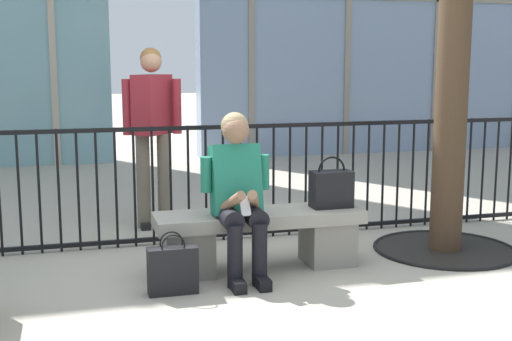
{
  "coord_description": "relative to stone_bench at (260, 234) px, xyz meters",
  "views": [
    {
      "loc": [
        -1.38,
        -4.77,
        1.57
      ],
      "look_at": [
        0.0,
        0.1,
        0.75
      ],
      "focal_mm": 46.85,
      "sensor_mm": 36.0,
      "label": 1
    }
  ],
  "objects": [
    {
      "name": "seated_person_with_phone",
      "position": [
        -0.2,
        -0.13,
        0.38
      ],
      "size": [
        0.52,
        0.66,
        1.21
      ],
      "color": "black",
      "rests_on": "ground"
    },
    {
      "name": "shopping_bag",
      "position": [
        -0.73,
        -0.39,
        -0.1
      ],
      "size": [
        0.34,
        0.13,
        0.43
      ],
      "color": "black",
      "rests_on": "ground"
    },
    {
      "name": "plaza_railing",
      "position": [
        -0.0,
        0.89,
        0.25
      ],
      "size": [
        7.94,
        0.04,
        1.04
      ],
      "color": "black",
      "rests_on": "ground"
    },
    {
      "name": "ground_plane",
      "position": [
        0.0,
        0.0,
        -0.27
      ],
      "size": [
        60.0,
        60.0,
        0.0
      ],
      "primitive_type": "plane",
      "color": "#A8A091"
    },
    {
      "name": "bystander_at_railing",
      "position": [
        -0.61,
        1.56,
        0.73
      ],
      "size": [
        0.55,
        0.43,
        1.71
      ],
      "color": "#6B6051",
      "rests_on": "ground"
    },
    {
      "name": "stone_bench",
      "position": [
        0.0,
        0.0,
        0.0
      ],
      "size": [
        1.6,
        0.44,
        0.45
      ],
      "color": "gray",
      "rests_on": "ground"
    },
    {
      "name": "handbag_on_bench",
      "position": [
        0.58,
        -0.01,
        0.33
      ],
      "size": [
        0.32,
        0.17,
        0.4
      ],
      "color": "black",
      "rests_on": "stone_bench"
    }
  ]
}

